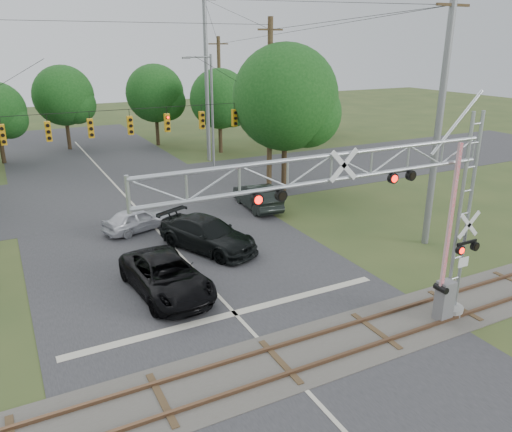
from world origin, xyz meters
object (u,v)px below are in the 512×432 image
traffic_signal_span (144,118)px  sedan_silver (137,219)px  crossing_gantry (389,209)px  pickup_black (166,276)px  car_dark (208,234)px  streetlight (210,107)px

traffic_signal_span → sedan_silver: size_ratio=4.99×
crossing_gantry → pickup_black: 9.63m
car_dark → streetlight: (6.79, 15.78, 4.26)m
traffic_signal_span → car_dark: 9.43m
traffic_signal_span → streetlight: bearing=46.0°
sedan_silver → streetlight: bearing=-56.2°
crossing_gantry → car_dark: size_ratio=2.25×
crossing_gantry → streetlight: (4.54, 26.07, 0.22)m
pickup_black → streetlight: (10.09, 19.34, 4.30)m
crossing_gantry → traffic_signal_span: bearing=99.0°
pickup_black → streetlight: bearing=57.8°
crossing_gantry → sedan_silver: 15.86m
crossing_gantry → pickup_black: bearing=129.5°
pickup_black → sedan_silver: (0.84, 7.82, -0.11)m
sedan_silver → streetlight: size_ratio=0.43×
pickup_black → car_dark: (3.29, 3.57, 0.04)m
car_dark → streetlight: 17.70m
pickup_black → crossing_gantry: bearing=-55.1°
car_dark → crossing_gantry: bearing=-101.8°
pickup_black → car_dark: car_dark is taller
pickup_black → car_dark: 4.85m
traffic_signal_span → car_dark: bearing=-85.4°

